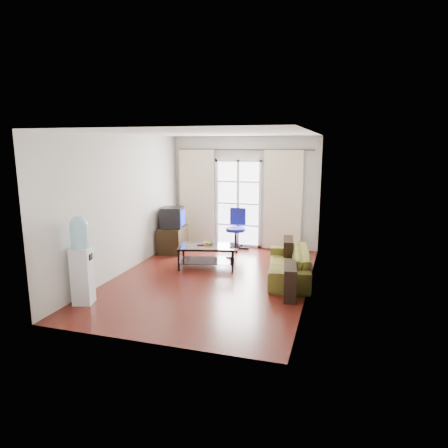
{
  "coord_description": "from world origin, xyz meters",
  "views": [
    {
      "loc": [
        2.31,
        -6.84,
        2.5
      ],
      "look_at": [
        0.15,
        0.35,
        1.0
      ],
      "focal_mm": 32.0,
      "sensor_mm": 36.0,
      "label": 1
    }
  ],
  "objects_px": {
    "crt_tv": "(172,217)",
    "water_cooler": "(81,258)",
    "coffee_table": "(207,253)",
    "task_chair": "(236,237)",
    "sofa": "(289,264)",
    "tv_stand": "(173,239)"
  },
  "relations": [
    {
      "from": "crt_tv",
      "to": "water_cooler",
      "type": "height_order",
      "value": "water_cooler"
    },
    {
      "from": "sofa",
      "to": "tv_stand",
      "type": "height_order",
      "value": "tv_stand"
    },
    {
      "from": "crt_tv",
      "to": "water_cooler",
      "type": "bearing_deg",
      "value": -101.78
    },
    {
      "from": "water_cooler",
      "to": "coffee_table",
      "type": "bearing_deg",
      "value": 46.54
    },
    {
      "from": "task_chair",
      "to": "water_cooler",
      "type": "bearing_deg",
      "value": -110.49
    },
    {
      "from": "crt_tv",
      "to": "tv_stand",
      "type": "bearing_deg",
      "value": 80.56
    },
    {
      "from": "tv_stand",
      "to": "task_chair",
      "type": "distance_m",
      "value": 1.53
    },
    {
      "from": "crt_tv",
      "to": "task_chair",
      "type": "relative_size",
      "value": 0.6
    },
    {
      "from": "tv_stand",
      "to": "coffee_table",
      "type": "bearing_deg",
      "value": -44.49
    },
    {
      "from": "coffee_table",
      "to": "crt_tv",
      "type": "xyz_separation_m",
      "value": [
        -1.18,
        0.9,
        0.54
      ]
    },
    {
      "from": "sofa",
      "to": "tv_stand",
      "type": "distance_m",
      "value": 3.1
    },
    {
      "from": "coffee_table",
      "to": "tv_stand",
      "type": "bearing_deg",
      "value": 141.72
    },
    {
      "from": "sofa",
      "to": "tv_stand",
      "type": "xyz_separation_m",
      "value": [
        -2.89,
        1.12,
        0.02
      ]
    },
    {
      "from": "sofa",
      "to": "crt_tv",
      "type": "height_order",
      "value": "crt_tv"
    },
    {
      "from": "crt_tv",
      "to": "water_cooler",
      "type": "xyz_separation_m",
      "value": [
        -0.08,
        -3.28,
        -0.09
      ]
    },
    {
      "from": "coffee_table",
      "to": "sofa",
      "type": "bearing_deg",
      "value": -6.39
    },
    {
      "from": "coffee_table",
      "to": "task_chair",
      "type": "distance_m",
      "value": 1.62
    },
    {
      "from": "sofa",
      "to": "task_chair",
      "type": "distance_m",
      "value": 2.36
    },
    {
      "from": "crt_tv",
      "to": "task_chair",
      "type": "xyz_separation_m",
      "value": [
        1.37,
        0.71,
        -0.54
      ]
    },
    {
      "from": "crt_tv",
      "to": "coffee_table",
      "type": "bearing_deg",
      "value": -47.82
    },
    {
      "from": "coffee_table",
      "to": "task_chair",
      "type": "height_order",
      "value": "task_chair"
    },
    {
      "from": "tv_stand",
      "to": "sofa",
      "type": "bearing_deg",
      "value": -27.44
    }
  ]
}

